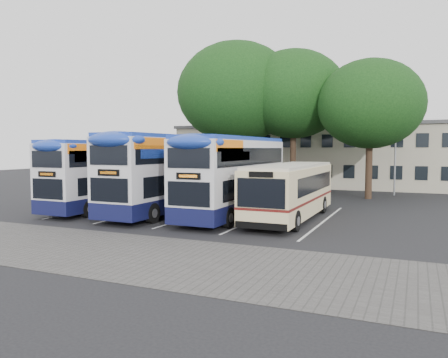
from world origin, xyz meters
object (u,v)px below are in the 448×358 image
lamp_post (396,132)px  bus_single (291,188)px  tree_left (237,93)px  tree_mid (294,94)px  tree_right (370,104)px  bus_dd_mid (169,170)px  bus_dd_left (111,172)px  bus_dd_right (234,173)px

lamp_post → bus_single: (-4.52, -14.95, -3.41)m
tree_left → tree_mid: size_ratio=1.08×
tree_right → bus_dd_mid: (-10.12, -12.18, -4.58)m
bus_dd_left → tree_mid: bearing=60.5°
tree_left → bus_single: bearing=-56.7°
tree_mid → bus_dd_mid: tree_mid is taller
tree_mid → bus_dd_mid: size_ratio=1.10×
bus_dd_mid → bus_single: 7.36m
lamp_post → bus_single: size_ratio=0.91×
bus_dd_right → bus_single: (3.19, 0.33, -0.77)m
bus_single → tree_right: bearing=76.3°
bus_dd_right → tree_left: bearing=111.7°
tree_right → bus_single: (-2.83, -11.62, -5.43)m
tree_right → bus_single: 13.14m
bus_dd_left → bus_dd_right: bus_dd_right is taller
tree_mid → bus_single: size_ratio=1.22×
lamp_post → bus_dd_left: 22.52m
lamp_post → bus_dd_left: size_ratio=0.89×
tree_left → tree_right: 11.46m
tree_right → bus_single: size_ratio=1.05×
lamp_post → bus_dd_mid: 19.66m
tree_left → bus_dd_mid: (1.17, -13.41, -6.14)m
lamp_post → bus_dd_mid: size_ratio=0.82×
tree_mid → bus_dd_right: 14.96m
tree_mid → bus_dd_left: tree_mid is taller
tree_left → lamp_post: bearing=9.2°
tree_right → bus_dd_mid: 16.48m
lamp_post → tree_left: tree_left is taller
lamp_post → bus_dd_right: bearing=-116.8°
tree_mid → bus_single: (3.49, -13.42, -6.66)m
tree_mid → bus_dd_mid: 15.60m
tree_right → lamp_post: bearing=63.1°
bus_dd_left → bus_dd_mid: 4.19m
tree_right → bus_dd_right: (-6.03, -11.96, -4.66)m
lamp_post → tree_right: bearing=-116.9°
bus_dd_left → bus_dd_mid: bearing=1.6°
tree_mid → bus_dd_left: bearing=-119.5°
bus_dd_right → bus_dd_mid: bearing=-176.9°
lamp_post → bus_dd_mid: (-11.81, -15.51, -2.56)m
bus_single → tree_mid: bearing=104.6°
bus_single → bus_dd_mid: bearing=-175.7°
bus_dd_left → bus_dd_right: size_ratio=0.96×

